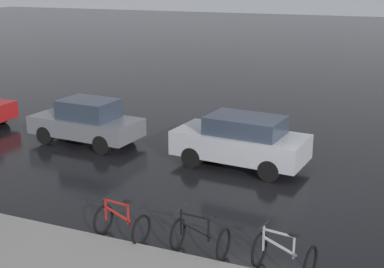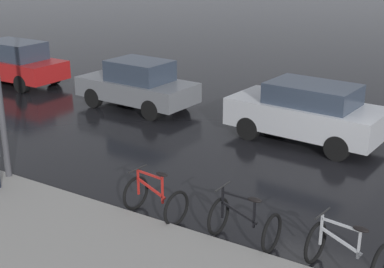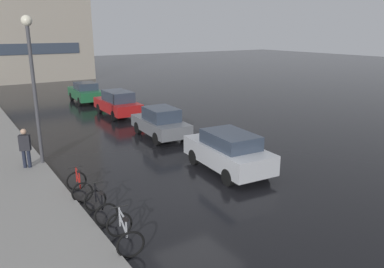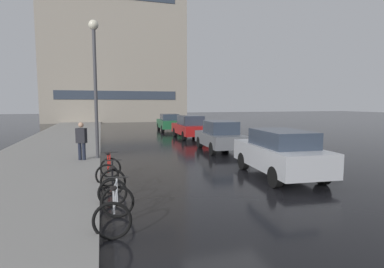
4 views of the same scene
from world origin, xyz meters
name	(u,v)px [view 2 (image 2 of 4)]	position (x,y,z in m)	size (l,w,h in m)	color
ground_plane	(323,181)	(0.00, 0.00, 0.00)	(140.00, 140.00, 0.00)	black
bicycle_nearest	(346,252)	(-3.29, -1.47, 0.40)	(0.88, 1.22, 0.94)	black
bicycle_second	(244,222)	(-3.27, 0.34, 0.39)	(0.76, 1.15, 0.98)	black
bicycle_third	(155,199)	(-3.32, 2.21, 0.39)	(0.83, 1.19, 0.98)	black
car_silver	(307,112)	(2.30, 1.29, 0.83)	(2.12, 4.19, 1.60)	#B2B5BA
car_grey	(138,85)	(2.42, 7.01, 0.78)	(1.93, 4.00, 1.58)	slate
car_red	(13,63)	(2.55, 13.01, 0.82)	(1.78, 4.34, 1.63)	#AD1919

